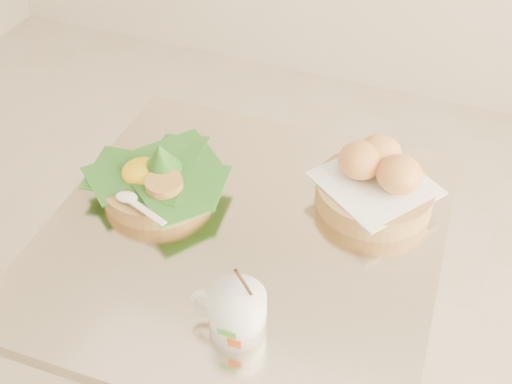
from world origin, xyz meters
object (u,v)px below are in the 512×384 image
at_px(bread_basket, 376,181).
at_px(coffee_mug, 236,312).
at_px(cafe_table, 244,309).
at_px(rice_basket, 156,178).

distance_m(bread_basket, coffee_mug, 0.39).
height_order(cafe_table, rice_basket, rice_basket).
relative_size(cafe_table, coffee_mug, 4.84).
bearing_deg(cafe_table, bread_basket, 41.89).
distance_m(cafe_table, rice_basket, 0.32).
bearing_deg(bread_basket, cafe_table, -138.11).
bearing_deg(bread_basket, coffee_mug, -108.71).
xyz_separation_m(cafe_table, bread_basket, (0.20, 0.18, 0.27)).
distance_m(rice_basket, coffee_mug, 0.36).
bearing_deg(bread_basket, rice_basket, -160.95).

